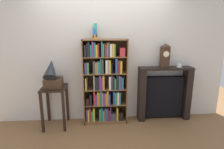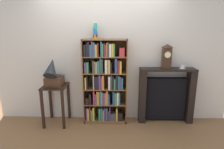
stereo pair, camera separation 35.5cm
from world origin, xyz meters
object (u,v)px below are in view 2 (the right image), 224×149
cup_stack (95,31)px  bookshelf (104,84)px  gramophone (53,74)px  fireplace_mantel (166,96)px  side_table_left (56,97)px  teacup_with_saucer (182,67)px  mantel_clock (167,56)px

cup_stack → bookshelf: bearing=-13.4°
gramophone → fireplace_mantel: size_ratio=0.54×
side_table_left → gramophone: gramophone is taller
cup_stack → fireplace_mantel: cup_stack is taller
fireplace_mantel → teacup_with_saucer: 0.64m
side_table_left → mantel_clock: size_ratio=1.69×
mantel_clock → bookshelf: bearing=-178.8°
cup_stack → mantel_clock: size_ratio=0.66×
gramophone → teacup_with_saucer: gramophone is taller
gramophone → bookshelf: bearing=9.3°
gramophone → mantel_clock: size_ratio=1.27×
side_table_left → teacup_with_saucer: (2.40, 0.12, 0.56)m
cup_stack → mantel_clock: cup_stack is taller
mantel_clock → teacup_with_saucer: (0.31, 0.00, -0.20)m
fireplace_mantel → mantel_clock: size_ratio=2.37×
bookshelf → gramophone: bookshelf is taller
bookshelf → teacup_with_saucer: bearing=1.0°
cup_stack → gramophone: cup_stack is taller
side_table_left → teacup_with_saucer: teacup_with_saucer is taller
mantel_clock → gramophone: bearing=-175.2°
side_table_left → teacup_with_saucer: size_ratio=6.24×
teacup_with_saucer → cup_stack: bearing=179.5°
gramophone → mantel_clock: (2.09, 0.18, 0.30)m
side_table_left → mantel_clock: mantel_clock is taller
fireplace_mantel → bookshelf: bearing=-177.8°
mantel_clock → teacup_with_saucer: size_ratio=3.70×
teacup_with_saucer → fireplace_mantel: bearing=175.4°
cup_stack → side_table_left: size_ratio=0.39×
cup_stack → teacup_with_saucer: 1.76m
gramophone → teacup_with_saucer: size_ratio=4.70×
bookshelf → mantel_clock: 1.28m
cup_stack → gramophone: size_ratio=0.52×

